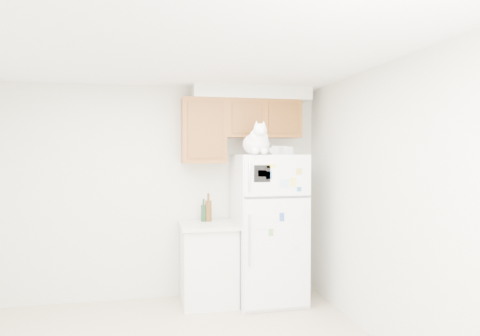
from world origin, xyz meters
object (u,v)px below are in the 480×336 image
object	(u,v)px
cat	(257,142)
bottle_green	(203,210)
base_counter	(209,263)
refrigerator	(269,228)
bottle_amber	(208,207)
storage_box_front	(285,151)
storage_box_back	(278,150)

from	to	relation	value
cat	bottle_green	size ratio (longest dim) A/B	1.94
base_counter	cat	world-z (taller)	cat
refrigerator	bottle_amber	distance (m)	0.74
storage_box_front	bottle_amber	world-z (taller)	storage_box_front
bottle_green	bottle_amber	distance (m)	0.07
cat	storage_box_back	xyz separation A→B (m)	(0.32, 0.28, -0.08)
bottle_green	refrigerator	bearing A→B (deg)	-15.93
refrigerator	cat	xyz separation A→B (m)	(-0.20, -0.26, 0.98)
storage_box_back	cat	bearing A→B (deg)	-136.57
base_counter	storage_box_back	xyz separation A→B (m)	(0.81, -0.05, 1.29)
base_counter	bottle_green	size ratio (longest dim) A/B	3.49
base_counter	cat	xyz separation A→B (m)	(0.49, -0.33, 1.37)
base_counter	bottle_amber	world-z (taller)	bottle_amber
cat	storage_box_front	size ratio (longest dim) A/B	3.41
cat	bottle_green	bearing A→B (deg)	138.54
cat	bottle_green	xyz separation A→B (m)	(-0.53, 0.46, -0.78)
storage_box_back	bottle_green	distance (m)	1.11
base_counter	storage_box_back	bearing A→B (deg)	-3.63
storage_box_front	base_counter	bearing A→B (deg)	148.52
bottle_green	base_counter	bearing A→B (deg)	-73.82
refrigerator	storage_box_back	distance (m)	0.91
storage_box_back	bottle_green	size ratio (longest dim) A/B	0.68
storage_box_front	refrigerator	bearing A→B (deg)	143.46
refrigerator	bottle_green	bearing A→B (deg)	164.07
cat	storage_box_back	bearing A→B (deg)	40.72
storage_box_back	bottle_amber	distance (m)	1.05
bottle_amber	storage_box_back	bearing A→B (deg)	-13.52
cat	storage_box_back	distance (m)	0.43
base_counter	bottle_green	world-z (taller)	bottle_green
storage_box_back	storage_box_front	bearing A→B (deg)	-41.27
cat	bottle_amber	xyz separation A→B (m)	(-0.47, 0.47, -0.75)
base_counter	storage_box_front	distance (m)	1.56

